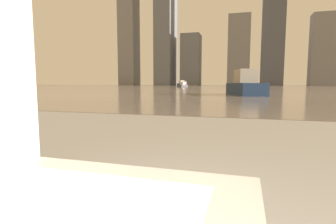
# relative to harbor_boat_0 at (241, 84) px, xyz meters

# --- Properties ---
(harbor_water) EXTENTS (180.00, 110.00, 0.01)m
(harbor_water) POSITION_rel_harbor_boat_0_xyz_m (0.07, 6.44, -0.68)
(harbor_water) COLOR gray
(harbor_water) RESTS_ON ground_plane
(harbor_boat_0) EXTENTS (3.50, 5.42, 1.92)m
(harbor_boat_0) POSITION_rel_harbor_boat_0_xyz_m (0.00, 0.00, 0.00)
(harbor_boat_0) COLOR #335647
(harbor_boat_0) RESTS_ON harbor_water
(harbor_boat_1) EXTENTS (1.71, 4.03, 1.47)m
(harbor_boat_1) POSITION_rel_harbor_boat_0_xyz_m (-16.60, 20.67, -0.16)
(harbor_boat_1) COLOR maroon
(harbor_boat_1) RESTS_ON harbor_water
(harbor_boat_2) EXTENTS (1.87, 3.42, 1.22)m
(harbor_boat_2) POSITION_rel_harbor_boat_0_xyz_m (-13.16, 3.75, -0.25)
(harbor_boat_2) COLOR #4C4C51
(harbor_boat_2) RESTS_ON harbor_water
(harbor_boat_3) EXTENTS (4.14, 5.25, 1.91)m
(harbor_boat_3) POSITION_rel_harbor_boat_0_xyz_m (-19.17, 27.93, -0.01)
(harbor_boat_3) COLOR navy
(harbor_boat_3) RESTS_ON harbor_water
(harbor_boat_4) EXTENTS (3.17, 5.49, 1.95)m
(harbor_boat_4) POSITION_rel_harbor_boat_0_xyz_m (0.79, -34.50, 0.01)
(harbor_boat_4) COLOR navy
(harbor_boat_4) RESTS_ON harbor_water
(skyline_tower_0) EXTENTS (7.97, 8.45, 67.10)m
(skyline_tower_0) POSITION_rel_harbor_boat_0_xyz_m (-53.62, 62.44, 32.86)
(skyline_tower_0) COLOR slate
(skyline_tower_0) RESTS_ON ground_plane
(skyline_tower_1) EXTENTS (7.61, 13.07, 64.26)m
(skyline_tower_1) POSITION_rel_harbor_boat_0_xyz_m (-35.16, 62.44, 31.44)
(skyline_tower_1) COLOR slate
(skyline_tower_1) RESTS_ON ground_plane
(skyline_tower_2) EXTENTS (8.20, 8.74, 22.67)m
(skyline_tower_2) POSITION_rel_harbor_boat_0_xyz_m (-23.22, 62.44, 10.65)
(skyline_tower_2) COLOR slate
(skyline_tower_2) RESTS_ON ground_plane
(skyline_tower_3) EXTENTS (8.88, 12.26, 29.00)m
(skyline_tower_3) POSITION_rel_harbor_boat_0_xyz_m (-2.33, 62.44, 13.81)
(skyline_tower_3) COLOR slate
(skyline_tower_3) RESTS_ON ground_plane
(skyline_tower_4) EXTENTS (8.77, 6.02, 62.24)m
(skyline_tower_4) POSITION_rel_harbor_boat_0_xyz_m (10.97, 62.44, 30.43)
(skyline_tower_4) COLOR #4C515B
(skyline_tower_4) RESTS_ON ground_plane
(skyline_tower_5) EXTENTS (11.09, 6.62, 28.00)m
(skyline_tower_5) POSITION_rel_harbor_boat_0_xyz_m (30.54, 62.44, 13.31)
(skyline_tower_5) COLOR slate
(skyline_tower_5) RESTS_ON ground_plane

